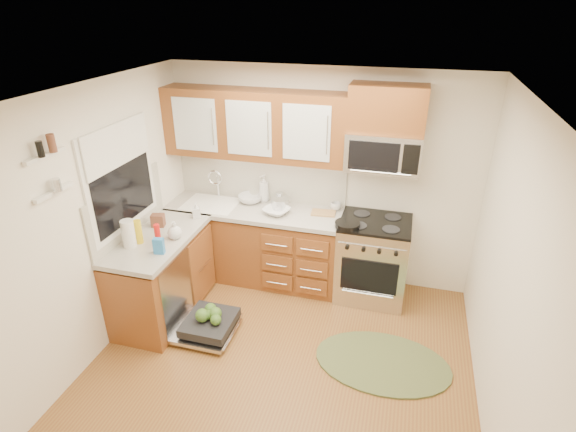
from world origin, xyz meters
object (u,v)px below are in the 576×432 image
(paper_towel_roll, at_px, (128,234))
(sink, at_px, (212,214))
(upper_cabinets, at_px, (254,125))
(skillet, at_px, (347,225))
(microwave, at_px, (383,151))
(dishwasher, at_px, (207,325))
(bowl_a, at_px, (276,211))
(cup, at_px, (336,206))
(range, at_px, (372,259))
(rug, at_px, (382,363))
(stock_pot, at_px, (280,204))
(bowl_b, at_px, (250,199))
(cutting_board, at_px, (323,213))

(paper_towel_roll, bearing_deg, sink, 72.71)
(upper_cabinets, bearing_deg, skillet, -17.20)
(microwave, height_order, sink, microwave)
(dishwasher, bearing_deg, microwave, 39.07)
(sink, relative_size, bowl_a, 2.16)
(upper_cabinets, relative_size, paper_towel_roll, 7.42)
(paper_towel_roll, bearing_deg, bowl_a, 42.50)
(sink, distance_m, cup, 1.48)
(paper_towel_roll, distance_m, cup, 2.25)
(range, distance_m, microwave, 1.23)
(upper_cabinets, bearing_deg, rug, -36.71)
(range, distance_m, stock_pot, 1.23)
(rug, relative_size, cup, 10.66)
(dishwasher, bearing_deg, sink, 109.20)
(sink, relative_size, bowl_b, 2.15)
(range, bearing_deg, skillet, -144.01)
(range, relative_size, sink, 1.53)
(range, xyz_separation_m, bowl_b, (-1.50, 0.17, 0.50))
(upper_cabinets, height_order, paper_towel_roll, upper_cabinets)
(microwave, xyz_separation_m, sink, (-1.93, -0.13, -0.90))
(microwave, height_order, paper_towel_roll, microwave)
(skillet, distance_m, paper_towel_roll, 2.21)
(microwave, bearing_deg, stock_pot, -178.72)
(range, xyz_separation_m, paper_towel_roll, (-2.28, -1.13, 0.59))
(dishwasher, bearing_deg, bowl_b, 88.08)
(dishwasher, relative_size, cutting_board, 2.60)
(microwave, height_order, skillet, microwave)
(range, height_order, stock_pot, stock_pot)
(stock_pot, relative_size, bowl_b, 0.71)
(upper_cabinets, xyz_separation_m, bowl_b, (-0.09, 0.03, -0.90))
(range, xyz_separation_m, cutting_board, (-0.60, 0.09, 0.46))
(upper_cabinets, distance_m, bowl_b, 0.91)
(sink, distance_m, cutting_board, 1.35)
(cutting_board, relative_size, paper_towel_roll, 0.97)
(upper_cabinets, distance_m, range, 1.99)
(stock_pot, height_order, bowl_a, stock_pot)
(upper_cabinets, relative_size, cup, 17.16)
(bowl_a, bearing_deg, stock_pot, 92.39)
(microwave, xyz_separation_m, paper_towel_roll, (-2.28, -1.25, -0.64))
(dishwasher, height_order, skillet, skillet)
(cutting_board, xyz_separation_m, cup, (0.12, 0.13, 0.04))
(bowl_a, bearing_deg, rug, -37.32)
(rug, distance_m, cup, 1.78)
(microwave, relative_size, stock_pot, 3.70)
(upper_cabinets, bearing_deg, cutting_board, -3.83)
(upper_cabinets, bearing_deg, bowl_a, -33.88)
(upper_cabinets, bearing_deg, stock_pot, -9.60)
(bowl_b, bearing_deg, rug, -35.79)
(range, height_order, bowl_a, bowl_a)
(rug, xyz_separation_m, bowl_a, (-1.35, 1.03, 0.95))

